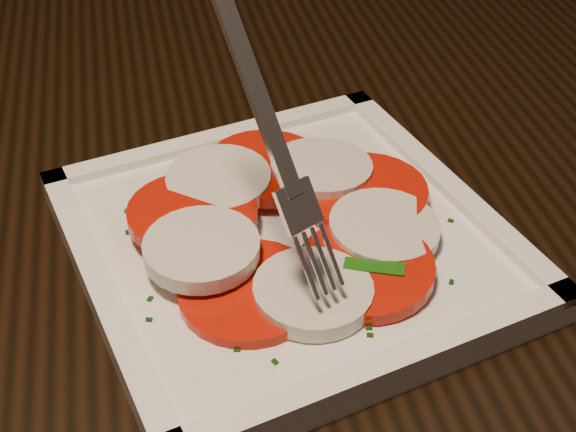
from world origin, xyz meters
TOP-DOWN VIEW (x-y plane):
  - table at (-0.13, 0.08)m, footprint 1.27×0.91m
  - plate at (-0.18, 0.02)m, footprint 0.31×0.31m
  - caprese_salad at (-0.18, 0.02)m, footprint 0.20×0.20m
  - fork at (-0.20, -0.00)m, footprint 0.10×0.11m

SIDE VIEW (x-z plane):
  - table at x=-0.13m, z-range 0.28..1.03m
  - plate at x=-0.18m, z-range 0.75..0.76m
  - caprese_salad at x=-0.18m, z-range 0.76..0.79m
  - fork at x=-0.20m, z-range 0.79..0.95m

